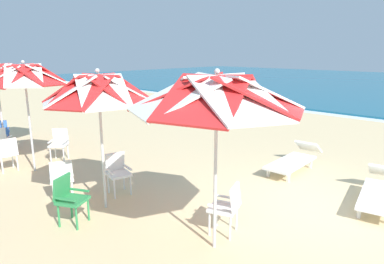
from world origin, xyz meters
name	(u,v)px	position (x,y,z in m)	size (l,w,h in m)	color
ground_plane	(309,210)	(0.00, 0.00, 0.00)	(80.00, 80.00, 0.00)	beige
beach_umbrella_0	(217,95)	(-0.51, -2.19, 2.36)	(2.52, 2.52, 2.72)	silver
plastic_chair_0	(227,206)	(-0.62, -1.73, 0.50)	(0.59, 0.56, 0.87)	white
beach_umbrella_1	(99,91)	(-2.91, -2.58, 2.26)	(2.05, 2.05, 2.66)	silver
plastic_chair_1	(69,197)	(-2.82, -3.35, 0.50)	(0.61, 0.60, 0.87)	#2D8C4C
plastic_chair_2	(118,171)	(-3.32, -2.01, 0.50)	(0.55, 0.53, 0.87)	white
plastic_chair_3	(62,177)	(-3.81, -2.99, 0.50)	(0.60, 0.58, 0.87)	white
beach_umbrella_2	(24,76)	(-6.01, -2.67, 2.37)	(2.02, 2.02, 2.74)	silver
plastic_chair_4	(7,152)	(-6.45, -3.12, 0.50)	(0.48, 0.45, 0.87)	white
plastic_chair_5	(59,142)	(-6.43, -1.78, 0.50)	(0.63, 0.63, 0.87)	white
plastic_chair_7	(1,140)	(-7.92, -2.80, 0.50)	(0.63, 0.63, 0.87)	white
plastic_chair_8	(1,131)	(-9.01, -2.44, 0.50)	(0.60, 0.58, 0.87)	blue
sun_lounger_0	(380,191)	(0.88, 1.22, 0.28)	(1.02, 2.22, 0.62)	white
sun_lounger_1	(294,159)	(-1.29, 1.90, 0.28)	(0.71, 2.17, 0.62)	white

